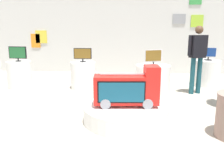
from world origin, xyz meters
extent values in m
plane|color=#A8A091|center=(0.00, 0.00, 0.00)|extent=(30.00, 30.00, 0.00)
cube|color=silver|center=(0.00, 4.57, 1.65)|extent=(10.03, 0.10, 3.31)
cube|color=yellow|center=(-3.30, 4.50, 1.32)|extent=(0.43, 0.02, 0.47)
cube|color=gray|center=(1.74, 4.50, 1.96)|extent=(0.44, 0.02, 0.34)
cube|color=orange|center=(-3.53, 4.50, 1.18)|extent=(0.35, 0.02, 0.51)
cube|color=#9ECC33|center=(2.36, 4.50, 1.89)|extent=(0.42, 0.02, 0.42)
cylinder|color=white|center=(0.02, -0.16, 0.15)|extent=(1.55, 1.55, 0.30)
cylinder|color=gray|center=(-0.35, -0.20, 0.39)|extent=(0.22, 0.44, 0.18)
cylinder|color=gray|center=(0.39, -0.13, 0.39)|extent=(0.22, 0.44, 0.18)
cube|color=red|center=(0.02, -0.16, 0.60)|extent=(1.18, 0.47, 0.51)
cube|color=red|center=(0.47, -0.13, 0.94)|extent=(0.28, 0.39, 0.18)
cube|color=black|center=(-0.06, -0.37, 0.60)|extent=(0.82, 0.08, 0.38)
cube|color=navy|center=(-0.06, -0.37, 0.60)|extent=(0.78, 0.09, 0.34)
cube|color=#B2B2B7|center=(0.02, -0.16, 0.89)|extent=(0.92, 0.11, 0.02)
cylinder|color=white|center=(2.31, 2.75, 0.38)|extent=(0.73, 0.73, 0.75)
cylinder|color=black|center=(2.31, 2.75, 0.76)|extent=(0.22, 0.22, 0.02)
cylinder|color=black|center=(2.31, 2.75, 0.81)|extent=(0.04, 0.04, 0.08)
cube|color=silver|center=(2.31, 2.75, 0.99)|extent=(0.40, 0.11, 0.27)
cube|color=navy|center=(2.31, 2.73, 0.99)|extent=(0.36, 0.08, 0.25)
cylinder|color=white|center=(-1.23, 2.09, 0.38)|extent=(0.68, 0.68, 0.75)
cylinder|color=black|center=(-1.23, 2.09, 0.76)|extent=(0.16, 0.16, 0.02)
cylinder|color=black|center=(-1.23, 2.09, 0.80)|extent=(0.04, 0.04, 0.07)
cube|color=black|center=(-1.23, 2.09, 0.98)|extent=(0.49, 0.06, 0.29)
cube|color=brown|center=(-1.24, 2.07, 0.98)|extent=(0.45, 0.03, 0.26)
cylinder|color=white|center=(0.65, 1.70, 0.38)|extent=(0.87, 0.87, 0.75)
cylinder|color=black|center=(0.65, 1.70, 0.76)|extent=(0.20, 0.20, 0.02)
cylinder|color=black|center=(0.65, 1.70, 0.81)|extent=(0.04, 0.04, 0.08)
cube|color=silver|center=(0.65, 1.70, 1.00)|extent=(0.44, 0.19, 0.30)
cube|color=brown|center=(0.64, 1.68, 1.00)|extent=(0.40, 0.15, 0.27)
cylinder|color=white|center=(-3.07, 2.07, 0.38)|extent=(0.67, 0.67, 0.75)
cylinder|color=black|center=(-3.07, 2.07, 0.76)|extent=(0.16, 0.16, 0.02)
cylinder|color=black|center=(-3.07, 2.07, 0.80)|extent=(0.04, 0.04, 0.06)
cube|color=black|center=(-3.07, 2.07, 1.00)|extent=(0.51, 0.06, 0.33)
cube|color=#1E5B2D|center=(-3.07, 2.05, 1.00)|extent=(0.47, 0.03, 0.30)
cylinder|color=#194751|center=(1.66, 1.81, 0.47)|extent=(0.12, 0.12, 0.94)
cylinder|color=#194751|center=(1.85, 1.88, 0.47)|extent=(0.12, 0.12, 0.94)
cube|color=black|center=(1.75, 1.85, 1.22)|extent=(0.43, 0.33, 0.56)
sphere|color=brown|center=(1.75, 1.85, 1.63)|extent=(0.20, 0.20, 0.20)
cylinder|color=black|center=(1.53, 1.76, 1.25)|extent=(0.08, 0.08, 0.50)
cylinder|color=black|center=(1.98, 1.94, 1.25)|extent=(0.08, 0.08, 0.50)
camera|label=1|loc=(0.12, -4.33, 1.72)|focal=38.40mm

